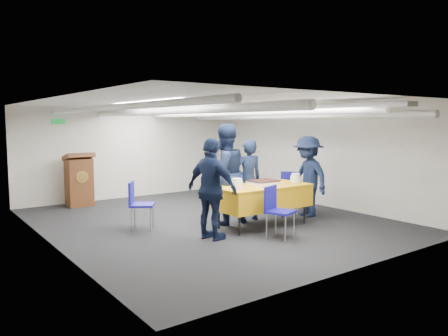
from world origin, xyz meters
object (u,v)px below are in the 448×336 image
(serving_table, at_px, (263,196))
(chair_right, at_px, (290,188))
(podium, at_px, (79,180))
(sailor_c, at_px, (212,189))
(chair_left, at_px, (137,200))
(sheet_cake, at_px, (263,183))
(sailor_b, at_px, (224,174))
(sailor_a, at_px, (248,180))
(chair_near, at_px, (276,206))
(sailor_d, at_px, (308,176))

(serving_table, height_order, chair_right, chair_right)
(podium, height_order, sailor_c, sailor_c)
(chair_left, bearing_deg, sheet_cake, -28.63)
(chair_right, relative_size, sailor_b, 0.46)
(sheet_cake, height_order, chair_right, chair_right)
(sheet_cake, relative_size, sailor_a, 0.34)
(podium, bearing_deg, chair_right, -44.40)
(serving_table, distance_m, sailor_c, 1.34)
(sailor_b, relative_size, sailor_c, 1.13)
(podium, bearing_deg, chair_near, -69.53)
(sailor_a, bearing_deg, sailor_d, 172.65)
(serving_table, bearing_deg, chair_near, -115.89)
(serving_table, xyz_separation_m, chair_left, (-2.00, 1.14, -0.03))
(chair_near, bearing_deg, sailor_c, 150.24)
(podium, xyz_separation_m, sailor_c, (0.84, -4.21, 0.23))
(sailor_b, bearing_deg, podium, -62.23)
(sheet_cake, xyz_separation_m, chair_left, (-2.03, 1.11, -0.28))
(sheet_cake, bearing_deg, serving_table, -139.54)
(chair_right, xyz_separation_m, chair_left, (-3.31, 0.51, 0.00))
(chair_right, relative_size, sailor_a, 0.54)
(chair_right, bearing_deg, chair_near, -140.55)
(chair_right, bearing_deg, sailor_d, -89.74)
(podium, height_order, chair_left, podium)
(podium, xyz_separation_m, chair_left, (0.13, -2.86, -0.08))
(chair_left, distance_m, sailor_d, 3.48)
(sheet_cake, bearing_deg, sailor_d, 3.84)
(sailor_a, bearing_deg, chair_right, -164.06)
(sailor_c, bearing_deg, sailor_d, -98.25)
(sheet_cake, height_order, sailor_d, sailor_d)
(chair_right, xyz_separation_m, sailor_c, (-2.60, -0.84, 0.31))
(sailor_a, bearing_deg, chair_near, 83.40)
(podium, distance_m, sailor_a, 4.10)
(sheet_cake, bearing_deg, sailor_a, 83.80)
(chair_near, xyz_separation_m, sailor_a, (0.45, 1.30, 0.27))
(chair_left, bearing_deg, serving_table, -29.70)
(sailor_d, bearing_deg, chair_near, -55.86)
(podium, distance_m, sailor_d, 5.19)
(podium, relative_size, sailor_a, 0.78)
(podium, distance_m, sailor_b, 3.81)
(sailor_c, bearing_deg, chair_right, -87.52)
(serving_table, xyz_separation_m, chair_near, (-0.36, -0.74, -0.03))
(chair_near, bearing_deg, chair_right, 39.45)
(chair_left, relative_size, sailor_c, 0.52)
(serving_table, bearing_deg, chair_left, 150.30)
(chair_left, bearing_deg, chair_right, -8.80)
(chair_right, distance_m, sailor_d, 0.59)
(podium, relative_size, chair_left, 1.44)
(chair_near, height_order, chair_right, same)
(sailor_c, xyz_separation_m, sailor_d, (2.61, 0.33, -0.02))
(podium, distance_m, chair_left, 2.86)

